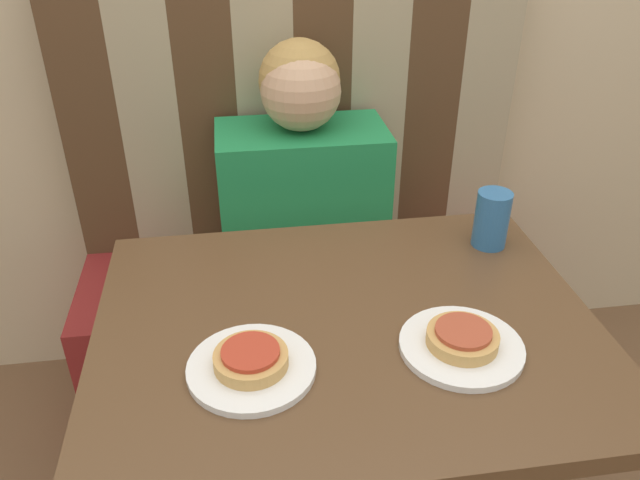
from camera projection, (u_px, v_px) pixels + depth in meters
The scene contains 9 objects.
booth_seat at pixel (305, 331), 1.88m from camera, with size 1.22×0.47×0.48m.
booth_backrest at pixel (293, 108), 1.71m from camera, with size 1.22×0.09×0.78m.
dining_table at pixel (345, 373), 1.13m from camera, with size 0.86×0.67×0.77m.
person at pixel (302, 172), 1.61m from camera, with size 0.43×0.24×0.62m.
plate_left at pixel (252, 368), 0.96m from camera, with size 0.20×0.20×0.01m.
plate_right at pixel (461, 346), 1.00m from camera, with size 0.20×0.20×0.01m.
pizza_left at pixel (251, 358), 0.95m from camera, with size 0.12×0.12×0.03m.
pizza_right at pixel (463, 337), 0.99m from camera, with size 0.12×0.12×0.03m.
drinking_cup at pixel (492, 219), 1.25m from camera, with size 0.07×0.07×0.12m.
Camera 1 is at (-0.17, -0.83, 1.44)m, focal length 35.00 mm.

